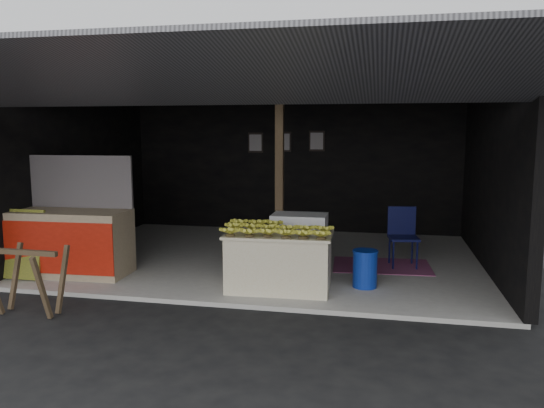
% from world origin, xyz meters
% --- Properties ---
extents(ground, '(80.00, 80.00, 0.00)m').
position_xyz_m(ground, '(0.00, 0.00, 0.00)').
color(ground, black).
rests_on(ground, ground).
extents(concrete_slab, '(7.00, 5.00, 0.06)m').
position_xyz_m(concrete_slab, '(0.00, 2.50, 0.03)').
color(concrete_slab, gray).
rests_on(concrete_slab, ground).
extents(shophouse, '(7.40, 7.29, 3.02)m').
position_xyz_m(shophouse, '(0.00, 2.82, 2.10)').
color(shophouse, black).
rests_on(shophouse, ground).
extents(banana_table, '(1.44, 0.92, 0.77)m').
position_xyz_m(banana_table, '(0.53, 0.73, 0.45)').
color(banana_table, beige).
rests_on(banana_table, concrete_slab).
extents(banana_pile, '(1.32, 0.82, 0.15)m').
position_xyz_m(banana_pile, '(0.53, 0.73, 0.91)').
color(banana_pile, yellow).
rests_on(banana_pile, banana_table).
extents(white_crate, '(0.81, 0.56, 0.89)m').
position_xyz_m(white_crate, '(0.67, 1.56, 0.51)').
color(white_crate, white).
rests_on(white_crate, concrete_slab).
extents(neighbor_stall, '(1.72, 0.83, 1.74)m').
position_xyz_m(neighbor_stall, '(-2.63, 0.84, 0.58)').
color(neighbor_stall, '#998466').
rests_on(neighbor_stall, concrete_slab).
extents(green_signboard, '(0.67, 0.28, 0.98)m').
position_xyz_m(green_signboard, '(-3.21, 0.48, 0.56)').
color(green_signboard, black).
rests_on(green_signboard, concrete_slab).
extents(sawhorse, '(0.81, 0.71, 0.79)m').
position_xyz_m(sawhorse, '(-2.22, -0.72, 0.50)').
color(sawhorse, '#4D3B26').
rests_on(sawhorse, ground).
extents(water_barrel, '(0.33, 0.33, 0.48)m').
position_xyz_m(water_barrel, '(1.65, 1.05, 0.30)').
color(water_barrel, navy).
rests_on(water_barrel, concrete_slab).
extents(plastic_chair, '(0.50, 0.50, 0.93)m').
position_xyz_m(plastic_chair, '(2.18, 2.35, 0.61)').
color(plastic_chair, black).
rests_on(plastic_chair, concrete_slab).
extents(magenta_rug, '(1.56, 1.09, 0.01)m').
position_xyz_m(magenta_rug, '(1.88, 2.23, 0.07)').
color(magenta_rug, '#7F1C50').
rests_on(magenta_rug, concrete_slab).
extents(picture_frames, '(1.62, 0.04, 0.46)m').
position_xyz_m(picture_frames, '(-0.17, 4.89, 1.93)').
color(picture_frames, black).
rests_on(picture_frames, shophouse).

